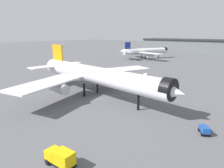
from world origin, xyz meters
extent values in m
plane|color=#56565B|center=(0.00, 0.00, 0.00)|extent=(900.00, 900.00, 0.00)
cylinder|color=white|center=(-2.62, 1.42, 7.50)|extent=(57.26, 10.50, 5.77)
cone|color=white|center=(25.77, -0.95, 7.50)|extent=(6.80, 6.16, 5.66)
cone|color=white|center=(-31.01, 3.80, 7.50)|extent=(7.93, 6.09, 5.48)
cylinder|color=black|center=(24.62, -0.85, 7.93)|extent=(3.07, 6.02, 5.83)
cube|color=white|center=(-5.68, 17.44, 6.78)|extent=(18.33, 27.17, 0.46)
cylinder|color=#B7BAC1|center=(-4.57, 14.26, 4.88)|extent=(8.21, 3.83, 3.17)
cube|color=white|center=(-8.30, -13.86, 6.78)|extent=(14.74, 27.05, 0.46)
cylinder|color=#B7BAC1|center=(-6.68, -10.91, 4.88)|extent=(8.21, 3.83, 3.17)
cube|color=orange|center=(-26.47, 3.42, 12.12)|extent=(6.86, 1.14, 9.23)
cube|color=white|center=(-27.06, 10.06, 8.08)|extent=(5.96, 10.65, 0.35)
cube|color=white|center=(-28.16, -3.04, 8.08)|extent=(5.96, 10.65, 0.35)
cylinder|color=black|center=(15.55, -0.10, 2.31)|extent=(0.69, 0.69, 4.62)
cylinder|color=black|center=(-5.21, 4.68, 2.31)|extent=(0.69, 0.69, 4.62)
cylinder|color=black|center=(-5.72, -1.36, 2.31)|extent=(0.69, 0.69, 4.62)
cylinder|color=white|center=(-44.93, 104.91, 6.37)|extent=(22.15, 40.57, 4.90)
cone|color=white|center=(-36.08, 124.17, 6.37)|extent=(6.62, 6.91, 4.81)
cone|color=white|center=(-53.78, 85.65, 6.37)|extent=(6.89, 7.74, 4.66)
cylinder|color=black|center=(-36.49, 123.28, 6.74)|extent=(5.42, 4.07, 4.95)
cube|color=white|center=(-57.20, 106.93, 5.76)|extent=(18.62, 17.92, 0.39)
cylinder|color=#B7BAC1|center=(-54.69, 106.90, 4.14)|extent=(4.93, 6.52, 2.70)
cube|color=white|center=(-35.41, 96.92, 5.76)|extent=(19.73, 8.95, 0.39)
cylinder|color=#B7BAC1|center=(-37.06, 98.80, 4.14)|extent=(4.93, 6.52, 2.70)
cube|color=navy|center=(-52.36, 88.73, 10.30)|extent=(2.57, 4.83, 7.84)
cube|color=white|center=(-57.30, 90.07, 6.86)|extent=(8.53, 6.65, 0.29)
cube|color=white|center=(-48.14, 85.86, 6.86)|extent=(8.53, 6.65, 0.29)
cylinder|color=black|center=(-39.27, 117.24, 1.96)|extent=(0.59, 0.59, 3.92)
cylinder|color=black|center=(-48.15, 104.06, 1.96)|extent=(0.59, 0.59, 3.92)
cylinder|color=black|center=(-43.48, 101.91, 1.96)|extent=(0.59, 0.59, 3.92)
cube|color=black|center=(19.52, -29.71, 0.62)|extent=(5.62, 2.60, 0.35)
cube|color=#E5B70C|center=(17.87, -29.80, 1.60)|extent=(2.32, 2.42, 1.60)
cube|color=#1E2D38|center=(16.88, -29.86, 1.92)|extent=(0.19, 1.93, 0.80)
cube|color=#E5B70C|center=(20.51, -29.66, 1.90)|extent=(3.42, 2.48, 2.20)
cylinder|color=black|center=(17.66, -30.97, 0.45)|extent=(0.91, 0.33, 0.90)
cylinder|color=black|center=(17.53, -28.67, 0.45)|extent=(0.91, 0.33, 0.90)
cylinder|color=black|center=(21.38, -28.46, 0.45)|extent=(0.91, 0.33, 0.90)
cube|color=black|center=(34.35, -2.82, 0.50)|extent=(3.08, 3.56, 0.30)
cube|color=#194799|center=(34.87, -3.63, 1.25)|extent=(2.04, 1.94, 1.20)
cube|color=#1E2D38|center=(35.18, -4.11, 1.49)|extent=(1.17, 0.79, 0.60)
cube|color=#194799|center=(34.04, -2.34, 1.10)|extent=(2.38, 2.48, 0.90)
cylinder|color=black|center=(35.63, -3.33, 0.35)|extent=(0.61, 0.74, 0.70)
cylinder|color=black|center=(34.28, -4.19, 0.35)|extent=(0.61, 0.74, 0.70)
cylinder|color=black|center=(34.42, -1.44, 0.35)|extent=(0.61, 0.74, 0.70)
cylinder|color=black|center=(33.07, -2.31, 0.35)|extent=(0.61, 0.74, 0.70)
cube|color=black|center=(-5.65, 39.86, 0.32)|extent=(2.74, 2.16, 0.20)
cube|color=beige|center=(-5.65, 39.86, 1.12)|extent=(2.74, 2.16, 1.40)
sphere|color=black|center=(-6.79, 39.44, 0.22)|extent=(0.44, 0.44, 0.44)
sphere|color=black|center=(-6.34, 40.87, 0.22)|extent=(0.44, 0.44, 0.44)
sphere|color=black|center=(-4.97, 38.86, 0.22)|extent=(0.44, 0.44, 0.44)
sphere|color=black|center=(-4.51, 40.28, 0.22)|extent=(0.44, 0.44, 0.44)
camera|label=1|loc=(44.93, -46.69, 21.40)|focal=32.59mm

